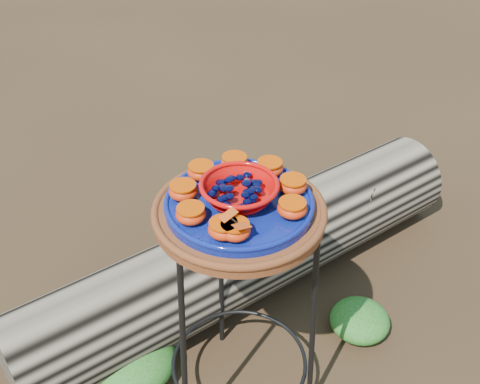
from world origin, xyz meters
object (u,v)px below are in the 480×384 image
object	(u,v)px
terracotta_saucer	(239,214)
plant_stand	(239,316)
cobalt_plate	(239,204)
red_bowl	(239,192)
driftwood_log	(247,254)

from	to	relation	value
terracotta_saucer	plant_stand	bearing A→B (deg)	0.00
terracotta_saucer	cobalt_plate	world-z (taller)	cobalt_plate
plant_stand	cobalt_plate	xyz separation A→B (m)	(0.00, 0.00, 0.40)
cobalt_plate	red_bowl	world-z (taller)	red_bowl
driftwood_log	red_bowl	bearing A→B (deg)	-109.19
plant_stand	red_bowl	bearing A→B (deg)	0.00
terracotta_saucer	driftwood_log	size ratio (longest dim) A/B	0.24
plant_stand	driftwood_log	world-z (taller)	plant_stand
plant_stand	driftwood_log	size ratio (longest dim) A/B	0.40
plant_stand	cobalt_plate	size ratio (longest dim) A/B	1.95
driftwood_log	plant_stand	bearing A→B (deg)	-109.19
plant_stand	terracotta_saucer	size ratio (longest dim) A/B	1.67
plant_stand	cobalt_plate	distance (m)	0.40
plant_stand	red_bowl	size ratio (longest dim) A/B	3.89
plant_stand	driftwood_log	xyz separation A→B (m)	(0.15, 0.44, -0.19)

